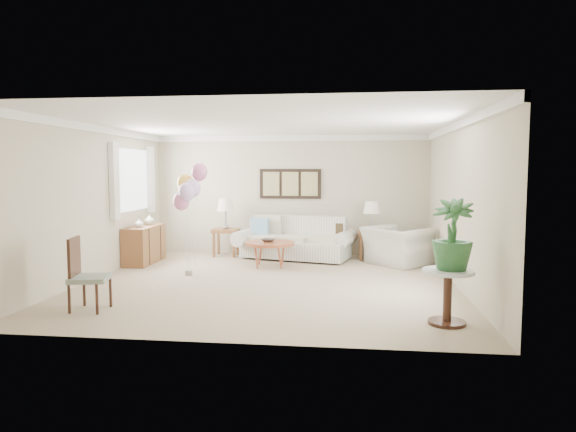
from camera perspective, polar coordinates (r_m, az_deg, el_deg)
The scene contains 18 objects.
ground_plane at distance 8.50m, azimuth -2.08°, elevation -7.40°, with size 6.00×6.00×0.00m, color tan.
room_shell at distance 8.41m, azimuth -2.76°, elevation 3.64°, with size 6.04×6.04×2.60m.
wall_art_triptych at distance 11.24m, azimuth 0.25°, elevation 3.60°, with size 1.35×0.06×0.65m.
sofa at distance 10.73m, azimuth 0.89°, elevation -2.91°, with size 2.61×1.41×0.88m.
end_table_left at distance 11.14m, azimuth -6.92°, elevation -1.89°, with size 0.54×0.49×0.59m.
end_table_right at distance 10.76m, azimuth 9.24°, elevation -2.17°, with size 0.54×0.49×0.59m.
lamp_left at distance 11.09m, azimuth -6.95°, elevation 1.14°, with size 0.37×0.37×0.65m.
lamp_right at distance 10.70m, azimuth 9.28°, elevation 0.83°, with size 0.35×0.35×0.62m.
coffee_table at distance 9.81m, azimuth -2.03°, elevation -3.11°, with size 0.95×0.95×0.48m.
decor_bowl at distance 9.79m, azimuth -2.22°, elevation -2.73°, with size 0.25×0.25×0.06m, color #322B28.
armchair at distance 10.27m, azimuth 12.02°, elevation -3.27°, with size 1.13×0.99×0.74m, color silver.
side_table at distance 6.43m, azimuth 17.34°, elevation -7.14°, with size 0.61×0.61×0.66m.
potted_plant at distance 6.34m, azimuth 17.78°, elevation -1.95°, with size 0.47×0.47×0.85m, color #245029.
accent_chair at distance 7.27m, azimuth -21.68°, elevation -5.85°, with size 0.56×0.56×0.96m.
credenza at distance 10.62m, azimuth -15.68°, elevation -3.07°, with size 0.46×1.20×0.74m.
vase_white at distance 10.31m, azimuth -16.21°, elevation -0.76°, with size 0.17×0.17×0.17m, color silver.
vase_sage at distance 10.79m, azimuth -15.13°, elevation -0.39°, with size 0.20×0.20×0.21m, color #A3B195.
balloon_cluster at distance 9.08m, azimuth -10.93°, elevation 3.10°, with size 0.55×0.57×1.98m.
Camera 1 is at (1.30, -8.20, 1.83)m, focal length 32.00 mm.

